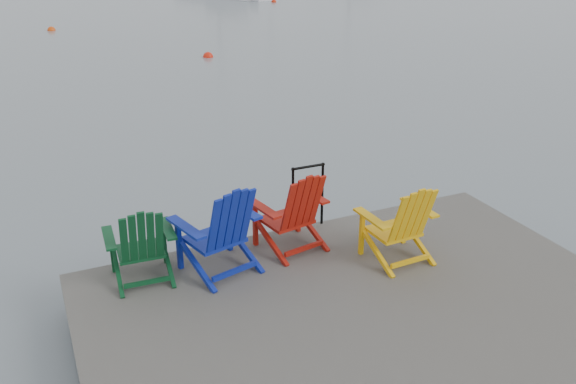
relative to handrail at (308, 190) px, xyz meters
name	(u,v)px	position (x,y,z in m)	size (l,w,h in m)	color
ground	(386,368)	(-0.25, -2.45, -1.04)	(400.00, 400.00, 0.00)	slate
dock	(388,341)	(-0.25, -2.45, -0.69)	(6.00, 5.00, 1.40)	#322F2C
handrail	(308,190)	(0.00, 0.00, 0.00)	(0.48, 0.04, 0.90)	black
chair_green	(141,243)	(-2.34, -0.48, -0.05)	(0.81, 0.76, 0.98)	#0B3E1D
chair_blue	(221,228)	(-1.44, -0.65, 0.03)	(1.06, 1.00, 1.14)	#0E2092
chair_red	(293,210)	(-0.44, -0.49, 0.00)	(0.97, 0.91, 1.08)	#A3160C
chair_yellow	(401,222)	(0.63, -1.29, -0.02)	(0.86, 0.80, 1.04)	#F3B10D
buoy_a	(208,57)	(2.99, 14.36, -1.04)	(0.36, 0.36, 0.36)	red
buoy_b	(52,31)	(-1.62, 22.99, -1.04)	(0.35, 0.35, 0.35)	#E8490D
buoy_c	(274,2)	(11.75, 29.10, -1.04)	(0.31, 0.31, 0.31)	red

